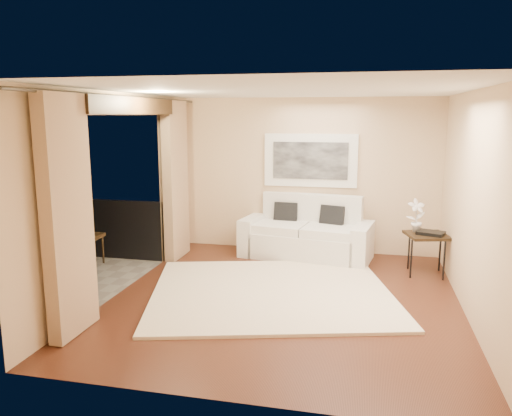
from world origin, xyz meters
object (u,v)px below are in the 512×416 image
(ice_bucket, at_px, (42,232))
(orchid, at_px, (416,216))
(bistro_table, at_px, (49,247))
(balcony_chair_far, at_px, (82,230))
(sofa, at_px, (307,235))
(balcony_chair_near, at_px, (35,265))
(side_table, at_px, (427,238))

(ice_bucket, bearing_deg, orchid, 22.99)
(bistro_table, bearing_deg, balcony_chair_far, 102.46)
(sofa, relative_size, orchid, 4.44)
(balcony_chair_near, bearing_deg, ice_bucket, 92.03)
(orchid, distance_m, balcony_chair_near, 5.44)
(side_table, bearing_deg, bistro_table, -157.43)
(side_table, relative_size, balcony_chair_far, 0.68)
(bistro_table, relative_size, balcony_chair_near, 0.82)
(ice_bucket, bearing_deg, bistro_table, -26.80)
(balcony_chair_far, xyz_separation_m, balcony_chair_near, (0.29, -1.55, -0.08))
(sofa, xyz_separation_m, bistro_table, (-3.11, -2.68, 0.31))
(balcony_chair_far, height_order, ice_bucket, balcony_chair_far)
(sofa, height_order, side_table, sofa)
(side_table, relative_size, balcony_chair_near, 0.76)
(balcony_chair_near, xyz_separation_m, ice_bucket, (-0.16, 0.40, 0.33))
(bistro_table, xyz_separation_m, balcony_chair_far, (-0.27, 1.23, -0.07))
(sofa, xyz_separation_m, balcony_chair_far, (-3.39, -1.45, 0.24))
(orchid, distance_m, bistro_table, 5.31)
(side_table, bearing_deg, balcony_chair_far, -170.85)
(side_table, xyz_separation_m, orchid, (-0.16, 0.10, 0.32))
(sofa, bearing_deg, orchid, -7.26)
(side_table, bearing_deg, sofa, 162.26)
(sofa, bearing_deg, side_table, -8.80)
(balcony_chair_far, bearing_deg, side_table, -173.13)
(sofa, height_order, balcony_chair_far, balcony_chair_far)
(orchid, bearing_deg, balcony_chair_near, -152.51)
(sofa, relative_size, ice_bucket, 11.44)
(sofa, xyz_separation_m, balcony_chair_near, (-3.10, -3.01, 0.17))
(orchid, relative_size, balcony_chair_far, 0.49)
(side_table, bearing_deg, orchid, 147.89)
(side_table, distance_m, ice_bucket, 5.53)
(bistro_table, height_order, ice_bucket, ice_bucket)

